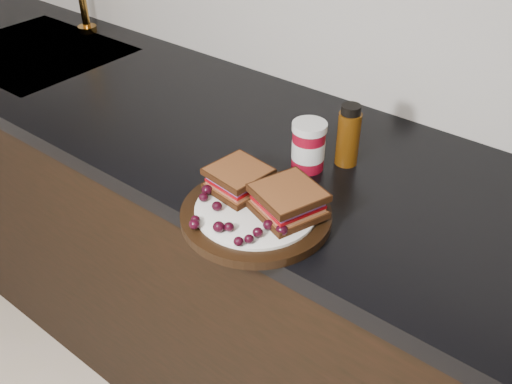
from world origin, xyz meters
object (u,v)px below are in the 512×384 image
Objects in this scene: plate at (256,214)px; sandwich_left at (239,179)px; oil_bottle at (348,135)px; condiment_jar at (308,146)px.

plate is 0.08m from sandwich_left.
plate is 0.28m from oil_bottle.
plate is at bearing -15.22° from sandwich_left.
condiment_jar is (0.04, 0.18, 0.01)m from sandwich_left.
plate is 0.21m from condiment_jar.
condiment_jar is at bearing 84.33° from sandwich_left.
oil_bottle is at bearing 83.42° from plate.
sandwich_left is 0.18m from condiment_jar.
plate is at bearing -96.58° from oil_bottle.
oil_bottle is (0.03, 0.27, 0.06)m from plate.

